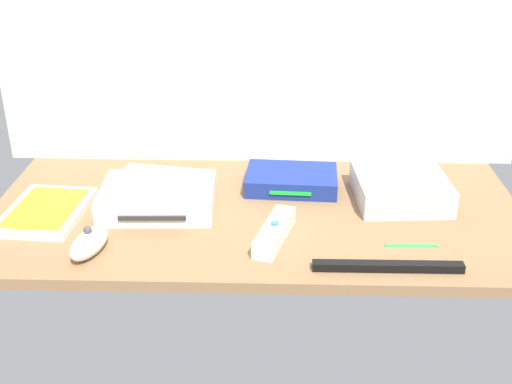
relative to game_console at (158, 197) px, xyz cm
name	(u,v)px	position (x,y,z in cm)	size (l,w,h in cm)	color
ground_plane	(256,216)	(18.45, -0.79, -3.20)	(100.00, 48.00, 2.00)	#936D47
back_wall	(260,12)	(18.45, 23.81, 29.80)	(110.00, 1.20, 64.00)	white
game_console	(158,197)	(0.00, 0.00, 0.00)	(21.56, 17.08, 4.40)	white
mini_computer	(401,188)	(46.09, 4.74, 0.44)	(18.07, 18.07, 5.30)	silver
game_case	(46,211)	(-20.35, -3.37, -1.44)	(14.88, 19.89, 1.56)	white
network_router	(291,180)	(25.25, 9.70, -0.50)	(18.65, 13.12, 3.40)	navy
remote_wand	(275,232)	(21.96, -11.30, -0.69)	(7.61, 15.22, 3.40)	white
remote_nunchuk	(89,243)	(-8.64, -16.71, -0.16)	(6.80, 10.79, 5.10)	white
remote_classic_pad	(158,179)	(0.02, 1.26, 3.21)	(15.52, 10.27, 2.40)	white
sensor_bar	(388,266)	(40.03, -20.40, -1.50)	(24.00, 1.80, 1.40)	black
stylus_pen	(412,245)	(45.27, -12.81, -1.85)	(0.70, 0.70, 9.00)	green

